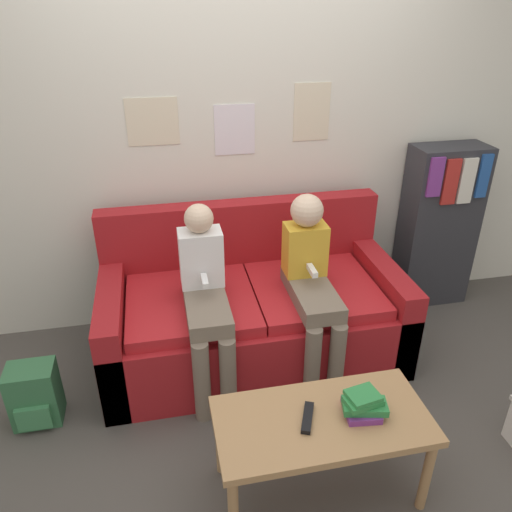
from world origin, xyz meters
The scene contains 10 objects.
ground_plane centered at (0.00, 0.00, 0.00)m, with size 10.00×10.00×0.00m, color #4C4742.
wall_back centered at (0.00, 1.11, 1.30)m, with size 8.00×0.06×2.60m.
couch centered at (0.00, 0.57, 0.29)m, with size 1.79×0.90×0.90m.
coffee_table centered at (0.10, -0.50, 0.39)m, with size 0.93×0.46×0.44m.
person_left centered at (-0.30, 0.35, 0.60)m, with size 0.24×0.60×1.07m.
person_right centered at (0.31, 0.36, 0.62)m, with size 0.24×0.60×1.08m.
tv_remote centered at (0.03, -0.49, 0.46)m, with size 0.10×0.17×0.02m.
book_stack centered at (0.27, -0.51, 0.49)m, with size 0.21×0.17×0.11m.
bookshelf centered at (1.43, 0.93, 0.59)m, with size 0.51×0.28×1.17m.
backpack centered at (-1.25, 0.22, 0.17)m, with size 0.25×0.21×0.35m.
Camera 1 is at (-0.50, -1.98, 2.06)m, focal length 35.00 mm.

